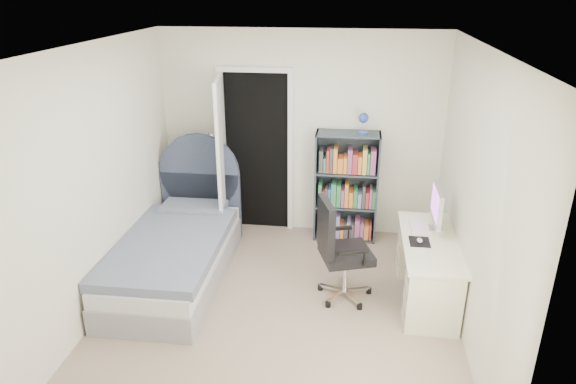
# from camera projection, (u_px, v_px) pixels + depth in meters

# --- Properties ---
(room_shell) EXTENTS (3.50, 3.70, 2.60)m
(room_shell) POSITION_uv_depth(u_px,v_px,m) (279.00, 190.00, 4.60)
(room_shell) COLOR gray
(room_shell) RESTS_ON ground
(door) EXTENTS (0.92, 0.82, 2.06)m
(door) POSITION_uv_depth(u_px,v_px,m) (234.00, 156.00, 6.16)
(door) COLOR black
(door) RESTS_ON ground
(bed) EXTENTS (1.05, 2.16, 1.33)m
(bed) POSITION_uv_depth(u_px,v_px,m) (177.00, 250.00, 5.53)
(bed) COLOR gray
(bed) RESTS_ON ground
(nightstand) EXTENTS (0.37, 0.37, 0.55)m
(nightstand) POSITION_uv_depth(u_px,v_px,m) (189.00, 202.00, 6.59)
(nightstand) COLOR tan
(nightstand) RESTS_ON ground
(floor_lamp) EXTENTS (0.18, 0.18, 1.29)m
(floor_lamp) POSITION_uv_depth(u_px,v_px,m) (213.00, 191.00, 6.49)
(floor_lamp) COLOR silver
(floor_lamp) RESTS_ON ground
(bookcase) EXTENTS (0.76, 0.32, 1.60)m
(bookcase) POSITION_uv_depth(u_px,v_px,m) (346.00, 190.00, 6.24)
(bookcase) COLOR #37424B
(bookcase) RESTS_ON ground
(desk) EXTENTS (0.53, 1.33, 1.09)m
(desk) POSITION_uv_depth(u_px,v_px,m) (427.00, 266.00, 5.11)
(desk) COLOR #F3F1CC
(desk) RESTS_ON ground
(office_chair) EXTENTS (0.60, 0.61, 1.07)m
(office_chair) POSITION_uv_depth(u_px,v_px,m) (338.00, 246.00, 5.02)
(office_chair) COLOR silver
(office_chair) RESTS_ON ground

